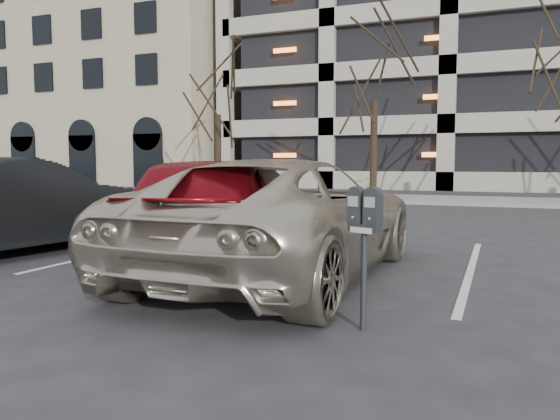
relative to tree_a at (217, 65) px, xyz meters
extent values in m
plane|color=#28282B|center=(10.00, -16.00, -5.78)|extent=(140.00, 140.00, 0.00)
cube|color=gray|center=(10.00, 0.00, -5.72)|extent=(80.00, 4.00, 0.12)
cube|color=silver|center=(3.00, -13.70, -5.77)|extent=(0.10, 5.20, 0.00)
cube|color=silver|center=(5.80, -13.70, -5.77)|extent=(0.10, 5.20, 0.00)
cube|color=silver|center=(8.60, -13.70, -5.77)|extent=(0.10, 5.20, 0.00)
cube|color=silver|center=(11.40, -13.70, -5.77)|extent=(0.10, 5.20, 0.00)
cube|color=tan|center=(-18.00, 14.00, 1.72)|extent=(26.00, 16.00, 15.00)
cylinder|color=black|center=(0.00, 0.00, -3.98)|extent=(0.28, 0.28, 3.60)
cylinder|color=black|center=(7.00, 0.00, -3.82)|extent=(0.28, 0.28, 3.92)
cylinder|color=black|center=(10.65, -16.91, -5.33)|extent=(0.06, 0.06, 0.90)
cube|color=black|center=(10.65, -16.91, -4.86)|extent=(0.32, 0.20, 0.06)
cube|color=silver|center=(10.63, -16.96, -4.88)|extent=(0.21, 0.08, 0.05)
cube|color=gray|center=(10.55, -16.94, -4.63)|extent=(0.10, 0.04, 0.09)
cube|color=gray|center=(10.71, -17.00, -4.63)|extent=(0.10, 0.04, 0.09)
imported|color=beige|center=(9.11, -14.98, -5.01)|extent=(2.59, 5.54, 1.54)
cube|color=#FF5C05|center=(8.76, -15.94, -4.24)|extent=(0.10, 0.20, 0.01)
imported|color=maroon|center=(8.11, -14.94, -4.96)|extent=(3.32, 5.16, 1.64)
imported|color=black|center=(4.43, -15.02, -5.00)|extent=(2.43, 4.97, 1.57)
camera|label=1|loc=(11.76, -21.60, -4.29)|focal=35.00mm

